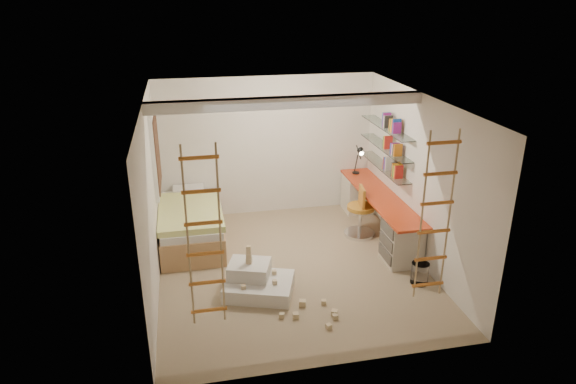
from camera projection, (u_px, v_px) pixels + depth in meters
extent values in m
plane|color=#927D5E|center=(292.00, 268.00, 7.94)|extent=(4.50, 4.50, 0.00)
cube|color=white|center=(288.00, 102.00, 7.28)|extent=(4.00, 0.18, 0.16)
cube|color=white|center=(155.00, 152.00, 8.36)|extent=(0.06, 1.15, 1.35)
cube|color=#4C2D1E|center=(157.00, 152.00, 8.37)|extent=(0.02, 1.00, 1.20)
cylinder|color=white|center=(420.00, 273.00, 7.47)|extent=(0.26, 0.26, 0.33)
cube|color=red|center=(380.00, 196.00, 8.75)|extent=(0.55, 2.80, 0.04)
cube|color=beige|center=(358.00, 193.00, 9.89)|extent=(0.52, 0.55, 0.71)
cube|color=beige|center=(402.00, 242.00, 7.98)|extent=(0.52, 0.55, 0.71)
cube|color=#4C4742|center=(387.00, 229.00, 7.83)|extent=(0.02, 0.50, 0.18)
cube|color=#4C4742|center=(386.00, 242.00, 7.91)|extent=(0.02, 0.50, 0.18)
cube|color=#4C4742|center=(385.00, 254.00, 8.00)|extent=(0.02, 0.50, 0.18)
cube|color=white|center=(384.00, 167.00, 8.90)|extent=(0.25, 1.80, 0.01)
cube|color=white|center=(385.00, 147.00, 8.77)|extent=(0.25, 1.80, 0.01)
cube|color=white|center=(386.00, 127.00, 8.64)|extent=(0.25, 1.80, 0.01)
cube|color=#AD7F51|center=(192.00, 229.00, 8.69)|extent=(1.00, 2.00, 0.45)
cube|color=white|center=(190.00, 214.00, 8.59)|extent=(0.95, 1.95, 0.12)
cube|color=#D1E430|center=(190.00, 212.00, 8.41)|extent=(1.02, 1.60, 0.10)
cube|color=white|center=(189.00, 190.00, 9.27)|extent=(0.55, 0.35, 0.12)
cylinder|color=black|center=(356.00, 173.00, 9.78)|extent=(0.14, 0.14, 0.02)
cylinder|color=black|center=(356.00, 163.00, 9.71)|extent=(0.02, 0.15, 0.36)
cylinder|color=black|center=(359.00, 152.00, 9.52)|extent=(0.02, 0.27, 0.20)
cone|color=black|center=(361.00, 151.00, 9.39)|extent=(0.12, 0.14, 0.15)
cylinder|color=#FFEABF|center=(362.00, 154.00, 9.37)|extent=(0.08, 0.04, 0.08)
cylinder|color=#AF7421|center=(361.00, 207.00, 8.81)|extent=(0.53, 0.53, 0.07)
cube|color=#BA7223|center=(362.00, 197.00, 8.71)|extent=(0.09, 0.36, 0.34)
cylinder|color=silver|center=(360.00, 220.00, 8.90)|extent=(0.06, 0.06, 0.47)
cylinder|color=silver|center=(359.00, 233.00, 8.99)|extent=(0.61, 0.61, 0.06)
cube|color=silver|center=(259.00, 286.00, 7.25)|extent=(1.12, 0.99, 0.21)
cube|color=silver|center=(249.00, 269.00, 7.29)|extent=(0.69, 0.62, 0.21)
cube|color=#CCB284|center=(249.00, 260.00, 7.24)|extent=(0.10, 0.10, 0.08)
cube|color=#CCB284|center=(249.00, 256.00, 7.21)|extent=(0.09, 0.09, 0.07)
cube|color=#CCB284|center=(249.00, 250.00, 7.17)|extent=(0.08, 0.08, 0.12)
cube|color=#CCB284|center=(275.00, 282.00, 7.11)|extent=(0.06, 0.06, 0.06)
cube|color=#CCB284|center=(274.00, 272.00, 7.36)|extent=(0.06, 0.06, 0.06)
cube|color=#CCB284|center=(243.00, 287.00, 7.00)|extent=(0.06, 0.06, 0.06)
cube|color=#CCB284|center=(335.00, 317.00, 6.70)|extent=(0.07, 0.07, 0.07)
cube|color=#CCB284|center=(296.00, 316.00, 6.72)|extent=(0.07, 0.07, 0.07)
cube|color=#CCB284|center=(335.00, 313.00, 6.77)|extent=(0.07, 0.07, 0.07)
cube|color=#CCB284|center=(282.00, 315.00, 6.73)|extent=(0.07, 0.07, 0.07)
cube|color=#CCB284|center=(302.00, 304.00, 6.97)|extent=(0.07, 0.07, 0.07)
cube|color=#CCB284|center=(324.00, 302.00, 7.01)|extent=(0.07, 0.07, 0.07)
cube|color=#CCB284|center=(329.00, 326.00, 6.51)|extent=(0.07, 0.07, 0.07)
cube|color=red|center=(384.00, 160.00, 8.85)|extent=(0.14, 0.64, 0.22)
cube|color=yellow|center=(386.00, 141.00, 8.72)|extent=(0.14, 0.58, 0.22)
cube|color=#1E722D|center=(387.00, 121.00, 8.59)|extent=(0.14, 0.70, 0.22)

